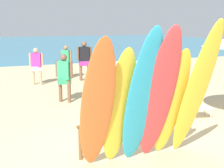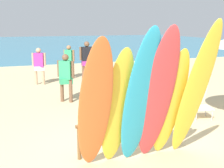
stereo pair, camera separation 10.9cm
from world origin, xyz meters
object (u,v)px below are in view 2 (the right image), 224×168
at_px(beachgoer_midbeach, 69,59).
at_px(beach_chair_red, 172,91).
at_px(surfboard_red_3, 158,97).
at_px(surfboard_yellow_5, 195,92).
at_px(surfboard_orange_0, 95,108).
at_px(beachgoer_strolling, 39,64).
at_px(beachgoer_by_water, 87,58).
at_px(beachgoer_near_rack, 66,75).
at_px(surfboard_teal_2, 140,99).
at_px(beach_chair_blue, 199,101).
at_px(surfboard_rack, 131,127).
at_px(beachgoer_photographing, 155,78).
at_px(surfboard_yellow_1, 117,109).
at_px(surfboard_yellow_4, 170,105).

distance_m(beachgoer_midbeach, beach_chair_red, 5.78).
relative_size(surfboard_red_3, surfboard_yellow_5, 0.95).
xyz_separation_m(surfboard_orange_0, beachgoer_strolling, (-0.01, 7.81, -0.29)).
bearing_deg(beachgoer_by_water, beachgoer_near_rack, 71.56).
bearing_deg(surfboard_yellow_5, beachgoer_by_water, 85.27).
bearing_deg(surfboard_red_3, surfboard_teal_2, -179.84).
bearing_deg(surfboard_red_3, beach_chair_blue, 41.48).
relative_size(surfboard_orange_0, surfboard_red_3, 0.95).
xyz_separation_m(surfboard_rack, beachgoer_photographing, (1.55, 2.02, 0.51)).
bearing_deg(surfboard_teal_2, beachgoer_by_water, 75.95).
bearing_deg(surfboard_rack, beachgoer_by_water, 81.30).
bearing_deg(beachgoer_strolling, beachgoer_photographing, 137.19).
distance_m(surfboard_rack, beachgoer_strolling, 7.23).
xyz_separation_m(surfboard_yellow_1, beachgoer_near_rack, (0.05, 4.62, -0.18)).
height_order(surfboard_rack, beachgoer_near_rack, beachgoer_near_rack).
bearing_deg(beach_chair_blue, beachgoer_near_rack, 150.13).
bearing_deg(beach_chair_red, surfboard_teal_2, -141.93).
height_order(surfboard_red_3, beachgoer_by_water, surfboard_red_3).
distance_m(surfboard_rack, beachgoer_midbeach, 8.14).
relative_size(surfboard_yellow_4, beach_chair_blue, 2.59).
relative_size(surfboard_yellow_4, beachgoer_strolling, 1.46).
distance_m(beachgoer_photographing, beach_chair_red, 1.32).
bearing_deg(beachgoer_photographing, surfboard_yellow_5, 118.34).
distance_m(surfboard_orange_0, surfboard_yellow_4, 1.42).
xyz_separation_m(surfboard_yellow_1, beachgoer_by_water, (1.61, 7.91, -0.08)).
distance_m(surfboard_teal_2, beach_chair_red, 4.35).
xyz_separation_m(surfboard_rack, beachgoer_near_rack, (-0.43, 4.09, 0.37)).
height_order(surfboard_teal_2, surfboard_red_3, surfboard_red_3).
bearing_deg(surfboard_rack, beachgoer_near_rack, 96.03).
distance_m(surfboard_rack, beachgoer_by_water, 7.49).
relative_size(surfboard_red_3, beach_chair_red, 3.09).
height_order(surfboard_yellow_1, beachgoer_near_rack, surfboard_yellow_1).
distance_m(surfboard_yellow_1, beachgoer_midbeach, 8.70).
xyz_separation_m(surfboard_red_3, beachgoer_near_rack, (-0.63, 4.74, -0.35)).
bearing_deg(surfboard_teal_2, surfboard_rack, 73.34).
xyz_separation_m(surfboard_yellow_1, beach_chair_blue, (3.03, 1.92, -0.61)).
bearing_deg(surfboard_yellow_4, beachgoer_by_water, 84.01).
bearing_deg(beachgoer_strolling, surfboard_teal_2, 117.32).
distance_m(beachgoer_photographing, beachgoer_midbeach, 6.19).
xyz_separation_m(surfboard_yellow_1, beachgoer_midbeach, (0.99, 8.64, -0.19)).
bearing_deg(surfboard_rack, surfboard_orange_0, -144.10).
height_order(surfboard_orange_0, surfboard_yellow_5, surfboard_yellow_5).
xyz_separation_m(beachgoer_strolling, beach_chair_blue, (3.46, -5.77, -0.42)).
distance_m(surfboard_yellow_5, beachgoer_midbeach, 8.86).
distance_m(surfboard_yellow_1, surfboard_yellow_5, 1.38).
bearing_deg(beachgoer_strolling, beach_chair_red, 149.23).
distance_m(surfboard_yellow_4, surfboard_yellow_5, 0.47).
bearing_deg(surfboard_teal_2, surfboard_orange_0, 175.35).
xyz_separation_m(surfboard_orange_0, surfboard_yellow_5, (1.77, -0.07, 0.12)).
bearing_deg(beachgoer_near_rack, surfboard_teal_2, 131.44).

